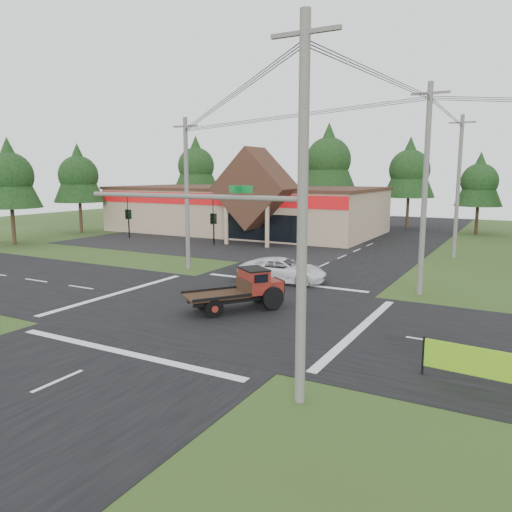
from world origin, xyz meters
The scene contains 20 objects.
ground centered at (0.00, 0.00, 0.00)m, with size 120.00×120.00×0.00m, color #2F4217.
road_ns centered at (0.00, 0.00, 0.01)m, with size 12.00×120.00×0.02m, color black.
road_ew centered at (0.00, 0.00, 0.01)m, with size 120.00×12.00×0.02m, color black.
parking_apron centered at (-14.00, 19.00, 0.01)m, with size 28.00×14.00×0.02m, color black.
cvs_building centered at (-15.70, 29.57, 2.78)m, with size 30.40×18.20×9.19m.
traffic_signal_mast centered at (5.82, -7.50, 4.43)m, with size 8.12×0.24×7.00m.
utility_pole_nr centered at (7.50, -7.50, 5.64)m, with size 2.00×0.30×11.00m.
utility_pole_nw centered at (-8.00, 8.00, 5.39)m, with size 2.00×0.30×10.50m.
utility_pole_ne centered at (8.00, 8.00, 5.89)m, with size 2.00×0.30×11.50m.
utility_pole_n centered at (8.00, 22.00, 5.74)m, with size 2.00×0.30×11.20m.
tree_row_a centered at (-30.00, 40.00, 8.05)m, with size 6.72×6.72×12.12m.
tree_row_b centered at (-20.00, 42.00, 6.70)m, with size 5.60×5.60×10.10m.
tree_row_c centered at (-10.00, 41.00, 8.72)m, with size 7.28×7.28×13.13m.
tree_row_d centered at (0.00, 42.00, 7.38)m, with size 6.16×6.16×11.11m.
tree_row_e centered at (8.00, 40.00, 6.03)m, with size 5.04×5.04×9.09m.
tree_side_w centered at (-32.00, 20.00, 6.70)m, with size 5.60×5.60×10.10m.
tree_side_w_near centered at (-30.00, 10.00, 6.70)m, with size 5.60×5.60×10.10m.
antique_flatbed_truck centered at (0.65, 0.20, 1.04)m, with size 1.90×4.97×2.08m, color maroon, non-canonical shape.
roadside_banner centered at (12.24, -3.84, 0.67)m, with size 3.94×0.12×1.35m, color #6CAF17, non-canonical shape.
white_pickup centered at (-0.17, 7.20, 0.76)m, with size 2.51×5.44×1.51m, color white.
Camera 1 is at (13.08, -20.37, 6.71)m, focal length 35.00 mm.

